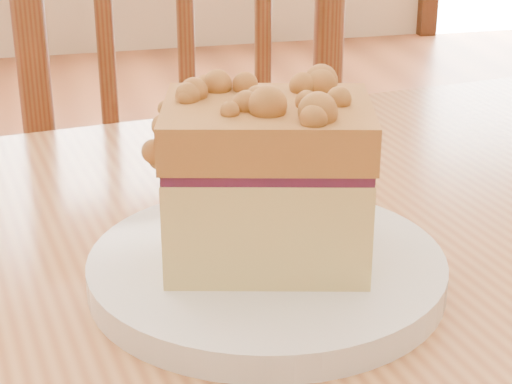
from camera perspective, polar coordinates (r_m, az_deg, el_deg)
cafe_chair_main at (r=1.30m, az=-5.30°, el=-2.83°), size 0.44×0.44×0.96m
plate at (r=0.61m, az=0.69°, el=-5.08°), size 0.25×0.25×0.02m
cake_slice at (r=0.58m, az=0.55°, el=1.07°), size 0.16×0.13×0.13m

